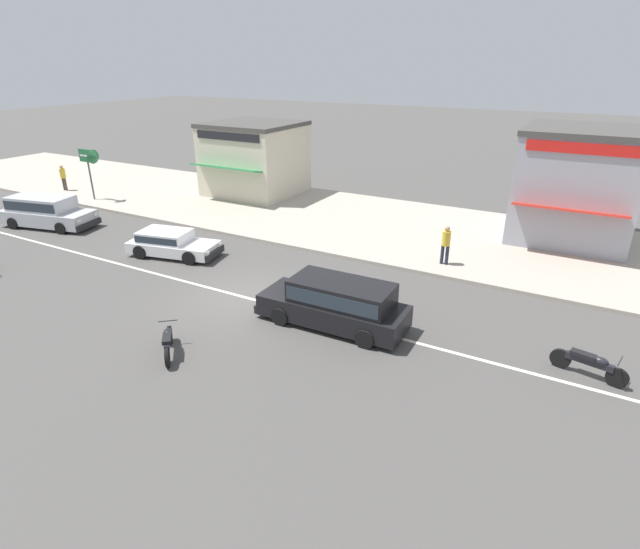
% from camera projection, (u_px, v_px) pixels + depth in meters
% --- Properties ---
extents(ground_plane, '(160.00, 160.00, 0.00)m').
position_uv_depth(ground_plane, '(245.00, 297.00, 18.09)').
color(ground_plane, '#4C4947').
extents(lane_centre_stripe, '(50.40, 0.14, 0.01)m').
position_uv_depth(lane_centre_stripe, '(245.00, 297.00, 18.09)').
color(lane_centre_stripe, silver).
rests_on(lane_centre_stripe, ground).
extents(kerb_strip, '(68.00, 10.00, 0.15)m').
position_uv_depth(kerb_strip, '(362.00, 222.00, 26.17)').
color(kerb_strip, '#ADA393').
rests_on(kerb_strip, ground).
extents(hatchback_white_0, '(4.20, 2.39, 1.10)m').
position_uv_depth(hatchback_white_0, '(171.00, 243.00, 21.75)').
color(hatchback_white_0, white).
rests_on(hatchback_white_0, ground).
extents(minivan_black_1, '(4.94, 1.91, 1.56)m').
position_uv_depth(minivan_black_1, '(337.00, 302.00, 15.86)').
color(minivan_black_1, black).
rests_on(minivan_black_1, ground).
extents(minivan_silver_3, '(5.09, 2.80, 1.56)m').
position_uv_depth(minivan_silver_3, '(45.00, 210.00, 25.45)').
color(minivan_silver_3, '#B7BABF').
rests_on(minivan_silver_3, ground).
extents(motorcycle_0, '(1.29, 1.44, 0.80)m').
position_uv_depth(motorcycle_0, '(168.00, 341.00, 14.46)').
color(motorcycle_0, black).
rests_on(motorcycle_0, ground).
extents(motorcycle_1, '(1.96, 0.66, 0.80)m').
position_uv_depth(motorcycle_1, '(590.00, 363.00, 13.40)').
color(motorcycle_1, black).
rests_on(motorcycle_1, ground).
extents(arrow_signboard, '(1.58, 0.81, 3.01)m').
position_uv_depth(arrow_signboard, '(93.00, 158.00, 28.91)').
color(arrow_signboard, '#4C4C51').
rests_on(arrow_signboard, kerb_strip).
extents(pedestrian_near_clock, '(0.34, 0.34, 1.64)m').
position_uv_depth(pedestrian_near_clock, '(446.00, 242.00, 20.27)').
color(pedestrian_near_clock, '#232838').
rests_on(pedestrian_near_clock, kerb_strip).
extents(pedestrian_mid_kerb, '(0.34, 0.34, 1.61)m').
position_uv_depth(pedestrian_mid_kerb, '(63.00, 176.00, 31.89)').
color(pedestrian_mid_kerb, '#4C4238').
rests_on(pedestrian_mid_kerb, kerb_strip).
extents(shopfront_corner_warung, '(5.29, 5.76, 4.31)m').
position_uv_depth(shopfront_corner_warung, '(255.00, 158.00, 30.84)').
color(shopfront_corner_warung, beige).
rests_on(shopfront_corner_warung, kerb_strip).
extents(shopfront_mid_block, '(5.05, 6.09, 5.05)m').
position_uv_depth(shopfront_mid_block, '(577.00, 184.00, 22.82)').
color(shopfront_mid_block, '#999EA8').
rests_on(shopfront_mid_block, kerb_strip).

